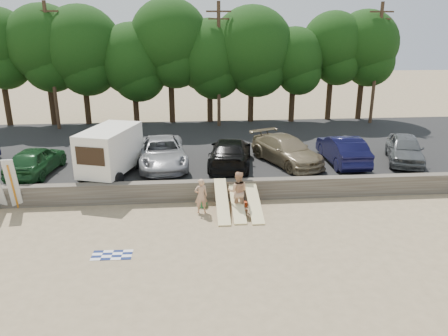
{
  "coord_description": "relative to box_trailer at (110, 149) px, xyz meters",
  "views": [
    {
      "loc": [
        -0.39,
        -16.82,
        8.32
      ],
      "look_at": [
        1.28,
        3.0,
        1.63
      ],
      "focal_mm": 35.0,
      "sensor_mm": 36.0,
      "label": 1
    }
  ],
  "objects": [
    {
      "name": "treeline",
      "position": [
        3.54,
        12.46,
        4.34
      ],
      "size": [
        32.89,
        6.4,
        9.39
      ],
      "color": "#382616",
      "rests_on": "parking_lot"
    },
    {
      "name": "car_3",
      "position": [
        6.3,
        0.94,
        -0.61
      ],
      "size": [
        3.01,
        5.68,
        1.57
      ],
      "primitive_type": "imported",
      "rotation": [
        0.0,
        0.0,
        2.99
      ],
      "color": "black",
      "rests_on": "parking_lot"
    },
    {
      "name": "utility_poles",
      "position": [
        6.41,
        10.92,
        3.33
      ],
      "size": [
        25.8,
        0.26,
        9.0
      ],
      "color": "#473321",
      "rests_on": "parking_lot"
    },
    {
      "name": "parking_lot",
      "position": [
        4.41,
        5.42,
        -1.75
      ],
      "size": [
        44.0,
        14.5,
        0.7
      ],
      "primitive_type": "cube",
      "color": "#282828",
      "rests_on": "ground"
    },
    {
      "name": "car_2",
      "position": [
        2.55,
        1.37,
        -0.63
      ],
      "size": [
        3.1,
        5.75,
        1.53
      ],
      "primitive_type": "imported",
      "rotation": [
        0.0,
        0.0,
        0.1
      ],
      "color": "#98999D",
      "rests_on": "parking_lot"
    },
    {
      "name": "box_trailer",
      "position": [
        0.0,
        0.0,
        0.0
      ],
      "size": [
        3.12,
        4.32,
        2.49
      ],
      "rotation": [
        0.0,
        0.0,
        -0.32
      ],
      "color": "white",
      "rests_on": "parking_lot"
    },
    {
      "name": "seawall",
      "position": [
        4.41,
        -2.08,
        -1.6
      ],
      "size": [
        44.0,
        0.5,
        1.0
      ],
      "primitive_type": "cube",
      "color": "#6B6356",
      "rests_on": "ground"
    },
    {
      "name": "beachgoer_a",
      "position": [
        4.52,
        -3.55,
        -1.28
      ],
      "size": [
        0.65,
        0.48,
        1.64
      ],
      "primitive_type": "imported",
      "rotation": [
        0.0,
        0.0,
        3.29
      ],
      "color": "tan",
      "rests_on": "ground"
    },
    {
      "name": "car_4",
      "position": [
        9.5,
        1.26,
        -0.64
      ],
      "size": [
        3.97,
        5.6,
        1.5
      ],
      "primitive_type": "imported",
      "rotation": [
        0.0,
        0.0,
        0.4
      ],
      "color": "#827153",
      "rests_on": "parking_lot"
    },
    {
      "name": "surfboard_upright_4",
      "position": [
        -4.02,
        -2.55,
        -0.82
      ],
      "size": [
        0.55,
        0.68,
        2.55
      ],
      "primitive_type": "cube",
      "rotation": [
        0.23,
        0.0,
        0.08
      ],
      "color": "silver",
      "rests_on": "ground"
    },
    {
      "name": "car_5",
      "position": [
        12.63,
        0.97,
        -0.6
      ],
      "size": [
        1.69,
        4.82,
        1.59
      ],
      "primitive_type": "imported",
      "rotation": [
        0.0,
        0.0,
        3.14
      ],
      "color": "black",
      "rests_on": "parking_lot"
    },
    {
      "name": "gear_bag",
      "position": [
        6.54,
        -3.02,
        -1.99
      ],
      "size": [
        0.34,
        0.3,
        0.22
      ],
      "primitive_type": "cube",
      "rotation": [
        0.0,
        0.0,
        0.18
      ],
      "color": "#C94017",
      "rests_on": "ground"
    },
    {
      "name": "car_1",
      "position": [
        -3.93,
        0.51,
        -0.64
      ],
      "size": [
        2.34,
        4.62,
        1.51
      ],
      "primitive_type": "imported",
      "rotation": [
        0.0,
        0.0,
        3.01
      ],
      "color": "#163D1D",
      "rests_on": "parking_lot"
    },
    {
      "name": "surfboard_low_2",
      "position": [
        6.94,
        -3.65,
        -1.63
      ],
      "size": [
        0.56,
        2.9,
        0.92
      ],
      "primitive_type": "cube",
      "rotation": [
        0.29,
        0.0,
        0.0
      ],
      "color": "#FEE8A0",
      "rests_on": "ground"
    },
    {
      "name": "surfboard_low_0",
      "position": [
        5.47,
        -3.69,
        -1.5
      ],
      "size": [
        0.56,
        2.81,
        1.18
      ],
      "primitive_type": "cube",
      "rotation": [
        0.38,
        0.0,
        0.0
      ],
      "color": "#FEE8A0",
      "rests_on": "ground"
    },
    {
      "name": "beachgoer_b",
      "position": [
        6.21,
        -3.5,
        -1.14
      ],
      "size": [
        1.04,
        0.87,
        1.92
      ],
      "primitive_type": "imported",
      "rotation": [
        0.0,
        0.0,
        2.98
      ],
      "color": "tan",
      "rests_on": "ground"
    },
    {
      "name": "cooler",
      "position": [
        4.61,
        -2.91,
        -1.94
      ],
      "size": [
        0.46,
        0.4,
        0.32
      ],
      "primitive_type": "cube",
      "rotation": [
        0.0,
        0.0,
        -0.32
      ],
      "color": "#227D3E",
      "rests_on": "ground"
    },
    {
      "name": "ground",
      "position": [
        4.41,
        -5.08,
        -2.1
      ],
      "size": [
        120.0,
        120.0,
        0.0
      ],
      "primitive_type": "plane",
      "color": "tan",
      "rests_on": "ground"
    },
    {
      "name": "beach_towel",
      "position": [
        1.04,
        -7.14,
        -2.09
      ],
      "size": [
        1.54,
        1.54,
        0.0
      ],
      "primitive_type": "plane",
      "rotation": [
        0.0,
        0.0,
        -0.03
      ],
      "color": "white",
      "rests_on": "ground"
    },
    {
      "name": "surfboard_low_1",
      "position": [
        6.17,
        -3.57,
        -1.63
      ],
      "size": [
        0.56,
        2.89,
        0.93
      ],
      "primitive_type": "cube",
      "rotation": [
        0.29,
        0.0,
        0.0
      ],
      "color": "#FEE8A0",
      "rests_on": "ground"
    },
    {
      "name": "car_6",
      "position": [
        16.24,
        0.93,
        -0.62
      ],
      "size": [
        3.24,
        4.88,
        1.55
      ],
      "primitive_type": "imported",
      "rotation": [
        0.0,
        0.0,
        -0.34
      ],
      "color": "#545759",
      "rests_on": "parking_lot"
    }
  ]
}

